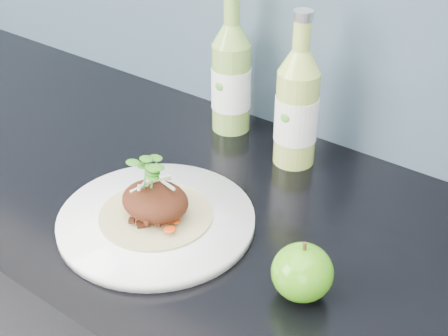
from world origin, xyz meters
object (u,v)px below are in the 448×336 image
at_px(green_apple, 302,272).
at_px(cider_bottle_left, 231,79).
at_px(cider_bottle_right, 297,108).
at_px(dinner_plate, 157,220).

height_order(green_apple, cider_bottle_left, cider_bottle_left).
bearing_deg(cider_bottle_right, cider_bottle_left, 167.89).
height_order(dinner_plate, cider_bottle_right, cider_bottle_right).
bearing_deg(cider_bottle_right, dinner_plate, -104.58).
bearing_deg(green_apple, cider_bottle_right, 123.40).
height_order(dinner_plate, cider_bottle_left, cider_bottle_left).
relative_size(green_apple, cider_bottle_left, 0.37).
xyz_separation_m(green_apple, cider_bottle_right, (-0.18, 0.27, 0.06)).
relative_size(cider_bottle_left, cider_bottle_right, 1.00).
xyz_separation_m(dinner_plate, cider_bottle_left, (-0.09, 0.31, 0.09)).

